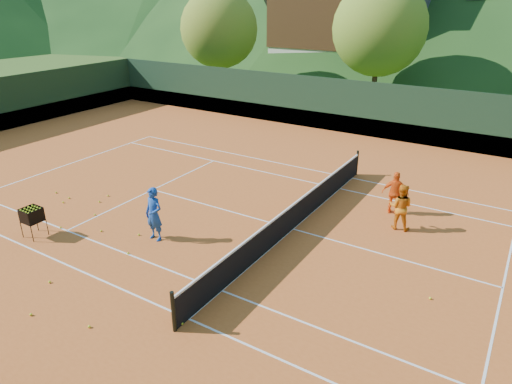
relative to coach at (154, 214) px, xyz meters
The scene contains 28 objects.
ground 4.62m from the coach, 40.47° to the left, with size 400.00×400.00×0.00m, color #2E4B17.
clay_court 4.62m from the coach, 40.47° to the left, with size 40.00×24.00×0.02m, color #BA541E.
coach is the anchor object (origin of this frame).
student_a 8.09m from the coach, 37.17° to the left, with size 0.77×0.60×1.59m, color orange.
student_b 8.42m from the coach, 45.00° to the left, with size 0.93×0.39×1.58m, color #FF6116.
tennis_ball_0 3.60m from the coach, 36.71° to the left, with size 0.07×0.07×0.07m, color #C3DA24.
tennis_ball_1 5.03m from the coach, behind, with size 0.07×0.07×0.07m, color #C3DA24.
tennis_ball_2 8.45m from the coach, ahead, with size 0.07×0.07×0.07m, color #C3DA24.
tennis_ball_3 3.58m from the coach, 160.17° to the right, with size 0.07×0.07×0.07m, color #C3DA24.
tennis_ball_4 6.08m from the coach, behind, with size 0.07×0.07×0.07m, color #C3DA24.
tennis_ball_5 4.34m from the coach, 159.16° to the left, with size 0.07×0.07×0.07m, color #C3DA24.
tennis_ball_6 2.18m from the coach, 162.14° to the right, with size 0.07×0.07×0.07m, color #C3DA24.
tennis_ball_7 1.08m from the coach, 167.60° to the right, with size 0.07×0.07×0.07m, color #C3DA24.
tennis_ball_10 3.57m from the coach, 102.80° to the right, with size 0.07×0.07×0.07m, color #C3DA24.
tennis_ball_11 4.52m from the coach, 38.93° to the right, with size 0.07×0.07×0.07m, color #C3DA24.
tennis_ball_12 4.58m from the coach, 89.22° to the right, with size 0.07×0.07×0.07m, color #C3DA24.
tennis_ball_13 3.17m from the coach, behind, with size 0.07×0.07×0.07m, color #C3DA24.
tennis_ball_14 1.44m from the coach, 93.45° to the right, with size 0.07×0.07×0.07m, color #C3DA24.
tennis_ball_15 5.21m from the coach, behind, with size 0.07×0.07×0.07m, color #C3DA24.
tennis_ball_16 4.45m from the coach, 67.82° to the right, with size 0.07×0.07×0.07m, color #C3DA24.
tennis_ball_17 4.03m from the coach, 166.01° to the left, with size 0.07×0.07×0.07m, color #C3DA24.
court_lines 4.62m from the coach, 40.47° to the left, with size 23.83×11.03×0.00m.
tennis_net 4.55m from the coach, 40.47° to the left, with size 0.10×12.07×1.10m.
perimeter_fence 4.55m from the coach, 40.47° to the left, with size 40.40×24.24×3.00m.
ball_hopper 4.00m from the coach, 150.90° to the right, with size 0.57×0.57×1.00m.
chalet_left 33.92m from the coach, 101.25° to the left, with size 13.80×9.93×12.92m.
tree_a 24.73m from the coach, 120.93° to the left, with size 6.00×6.00×7.88m.
tree_b 23.35m from the coach, 91.37° to the left, with size 6.40×6.40×8.40m.
Camera 1 is at (6.14, -12.25, 7.31)m, focal length 32.00 mm.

